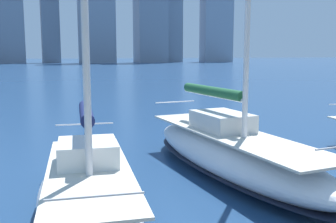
% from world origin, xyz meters
% --- Properties ---
extents(city_skyline, '(169.92, 21.98, 54.19)m').
position_xyz_m(city_skyline, '(-1.43, -157.74, 22.81)').
color(city_skyline, '#929CAC').
rests_on(city_skyline, ground).
extents(sailboat_forest, '(2.76, 9.30, 10.51)m').
position_xyz_m(sailboat_forest, '(-2.63, -7.41, 0.75)').
color(sailboat_forest, white).
rests_on(sailboat_forest, ground).
extents(sailboat_navy, '(3.21, 7.27, 9.99)m').
position_xyz_m(sailboat_navy, '(1.96, -5.96, 0.65)').
color(sailboat_navy, white).
rests_on(sailboat_navy, ground).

